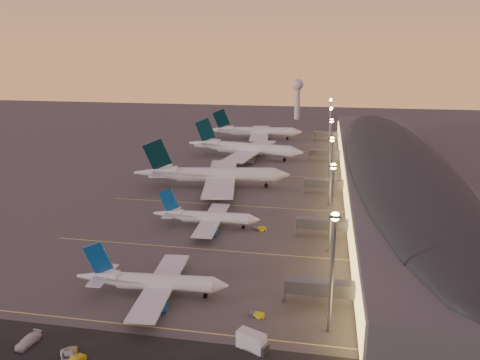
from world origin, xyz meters
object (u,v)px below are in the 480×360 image
Objects in this scene: service_van_c at (69,358)px; service_van_b at (70,355)px; baggage_tug_b at (319,293)px; catering_truck_a at (253,342)px; airliner_narrow_south at (152,282)px; airliner_wide_near at (212,175)px; airliner_wide_mid at (244,148)px; airliner_narrow_north at (206,217)px; baggage_tug_c at (260,229)px; radar_tower at (298,92)px; airliner_wide_far at (254,132)px; service_van_a at (28,341)px; baggage_tug_a at (257,315)px.

service_van_b is at bearing 72.99° from service_van_c.
baggage_tug_b is 0.73× the size of service_van_b.
catering_truck_a reaches higher than baggage_tug_b.
airliner_narrow_south reaches higher than service_van_c.
airliner_wide_mid is at bearing 76.66° from airliner_wide_near.
airliner_wide_near is (-8.62, 44.14, 2.08)m from airliner_narrow_north.
airliner_narrow_north is 8.77× the size of baggage_tug_c.
radar_tower reaches higher than baggage_tug_b.
airliner_wide_near reaches higher than service_van_c.
airliner_narrow_north is at bearing 83.95° from airliner_narrow_south.
airliner_narrow_south is 7.15× the size of service_van_b.
airliner_narrow_south is at bearing -92.87° from radar_tower.
airliner_wide_mid is 1.05× the size of airliner_wide_far.
airliner_wide_mid is (3.65, 55.67, -0.08)m from airliner_wide_near.
airliner_wide_far reaches higher than airliner_narrow_north.
service_van_a is 11.28m from service_van_c.
airliner_narrow_south is 9.06× the size of baggage_tug_c.
baggage_tug_b is at bearing -82.94° from airliner_wide_far.
airliner_narrow_south is at bearing 44.23° from service_van_c.
airliner_wide_mid is at bearing 57.00° from service_van_c.
airliner_wide_near is at bearing -96.10° from radar_tower.
radar_tower is 9.37× the size of baggage_tug_a.
service_van_c reaches higher than service_van_b.
airliner_wide_mid is 167.70m from service_van_a.
service_van_c is at bearing -151.28° from baggage_tug_b.
catering_truck_a reaches higher than service_van_b.
catering_truck_a is at bearing -7.59° from service_van_b.
airliner_wide_near is 109.07m from airliner_wide_far.
baggage_tug_b reaches higher than baggage_tug_a.
baggage_tug_b is (38.37, 7.25, -2.87)m from airliner_narrow_south.
service_van_a is (-10.95, -220.48, -4.16)m from airliner_wide_far.
airliner_narrow_south is 9.80× the size of baggage_tug_b.
service_van_c is at bearing -108.61° from baggage_tug_c.
airliner_wide_near reaches higher than catering_truck_a.
service_van_b is (-8.17, -69.76, -2.54)m from airliner_narrow_north.
airliner_narrow_north is 153.41m from airliner_wide_far.
service_van_a is (-55.47, -29.84, 0.35)m from baggage_tug_b.
airliner_wide_far is at bearing 91.03° from airliner_narrow_north.
radar_tower is 319.94m from service_van_c.
service_van_b reaches higher than baggage_tug_c.
airliner_narrow_south is at bearing 60.84° from service_van_a.
airliner_narrow_north is at bearing 135.63° from catering_truck_a.
airliner_wide_near is 16.10× the size of baggage_tug_c.
radar_tower reaches higher than airliner_wide_near.
airliner_narrow_north is (1.49, 44.69, -0.10)m from airliner_narrow_south.
airliner_narrow_south is at bearing 171.95° from catering_truck_a.
airliner_wide_mid reaches higher than airliner_narrow_south.
catering_truck_a is (32.46, -214.00, -3.37)m from airliner_wide_far.
airliner_wide_mid reaches higher than airliner_narrow_north.
airliner_wide_near reaches higher than airliner_narrow_north.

